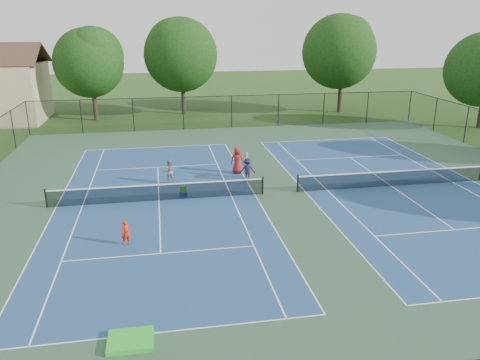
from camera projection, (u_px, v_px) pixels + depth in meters
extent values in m
plane|color=#234716|center=(280.00, 193.00, 27.33)|extent=(140.00, 140.00, 0.00)
cube|color=#2A4B33|center=(280.00, 193.00, 27.33)|extent=(36.00, 36.00, 0.01)
cube|color=navy|center=(159.00, 201.00, 26.18)|extent=(10.97, 23.77, 0.00)
cube|color=white|center=(157.00, 147.00, 37.26)|extent=(10.97, 0.06, 0.00)
cube|color=white|center=(163.00, 332.00, 15.10)|extent=(10.97, 0.06, 0.00)
cube|color=white|center=(56.00, 207.00, 25.28)|extent=(0.06, 23.77, 0.00)
cube|color=white|center=(255.00, 195.00, 27.08)|extent=(0.06, 23.77, 0.00)
cube|color=white|center=(83.00, 205.00, 25.50)|extent=(0.06, 23.77, 0.00)
cube|color=white|center=(231.00, 196.00, 26.86)|extent=(0.06, 23.77, 0.00)
cube|color=white|center=(158.00, 167.00, 32.14)|extent=(8.23, 0.06, 0.00)
cube|color=white|center=(161.00, 253.00, 20.21)|extent=(8.23, 0.06, 0.00)
cube|color=white|center=(159.00, 200.00, 26.18)|extent=(0.06, 12.80, 0.00)
cylinder|color=black|center=(46.00, 198.00, 25.03)|extent=(0.10, 0.10, 1.07)
cylinder|color=black|center=(263.00, 186.00, 26.99)|extent=(0.10, 0.10, 1.07)
cube|color=black|center=(158.00, 193.00, 26.03)|extent=(11.90, 0.01, 0.90)
cube|color=white|center=(158.00, 185.00, 25.88)|extent=(11.90, 0.04, 0.07)
cube|color=navy|center=(391.00, 186.00, 28.48)|extent=(10.97, 23.77, 0.00)
cube|color=white|center=(325.00, 140.00, 39.56)|extent=(10.97, 0.06, 0.00)
cube|color=white|center=(305.00, 191.00, 27.58)|extent=(0.06, 23.77, 0.00)
cube|color=white|center=(473.00, 181.00, 29.38)|extent=(0.06, 23.77, 0.00)
cube|color=white|center=(327.00, 190.00, 27.80)|extent=(0.06, 23.77, 0.00)
cube|color=white|center=(453.00, 182.00, 29.16)|extent=(0.06, 23.77, 0.00)
cube|color=white|center=(350.00, 157.00, 34.45)|extent=(8.23, 0.06, 0.00)
cube|color=white|center=(455.00, 230.00, 22.52)|extent=(8.23, 0.06, 0.00)
cube|color=white|center=(391.00, 186.00, 28.48)|extent=(0.06, 12.80, 0.00)
cylinder|color=black|center=(298.00, 183.00, 27.33)|extent=(0.10, 0.10, 1.07)
cube|color=black|center=(392.00, 179.00, 28.33)|extent=(11.90, 0.01, 0.90)
cube|color=white|center=(393.00, 171.00, 28.18)|extent=(11.90, 0.04, 0.07)
cylinder|color=black|center=(28.00, 119.00, 40.67)|extent=(0.08, 0.08, 3.00)
cylinder|color=black|center=(81.00, 117.00, 41.41)|extent=(0.08, 0.08, 3.00)
cylinder|color=black|center=(133.00, 115.00, 42.15)|extent=(0.08, 0.08, 3.00)
cylinder|color=black|center=(183.00, 114.00, 42.89)|extent=(0.08, 0.08, 3.00)
cylinder|color=black|center=(232.00, 112.00, 43.63)|extent=(0.08, 0.08, 3.00)
cylinder|color=black|center=(278.00, 110.00, 44.37)|extent=(0.08, 0.08, 3.00)
cylinder|color=black|center=(324.00, 109.00, 45.11)|extent=(0.08, 0.08, 3.00)
cylinder|color=black|center=(367.00, 108.00, 45.85)|extent=(0.08, 0.08, 3.00)
cylinder|color=black|center=(410.00, 106.00, 46.59)|extent=(0.08, 0.08, 3.00)
cylinder|color=black|center=(466.00, 125.00, 38.20)|extent=(0.08, 0.08, 3.00)
cylinder|color=black|center=(435.00, 115.00, 42.40)|extent=(0.08, 0.08, 3.00)
cylinder|color=black|center=(13.00, 130.00, 36.48)|extent=(0.08, 0.08, 3.00)
cube|color=black|center=(232.00, 112.00, 43.63)|extent=(36.00, 0.01, 3.00)
cube|color=black|center=(232.00, 96.00, 43.15)|extent=(36.00, 0.05, 0.05)
cylinder|color=#2D2116|center=(95.00, 101.00, 46.96)|extent=(0.44, 0.44, 3.78)
sphere|color=black|center=(91.00, 63.00, 45.75)|extent=(6.80, 6.80, 6.80)
sphere|color=black|center=(90.00, 56.00, 45.54)|extent=(5.58, 5.58, 5.58)
sphere|color=black|center=(89.00, 49.00, 45.32)|extent=(4.35, 4.35, 4.35)
cylinder|color=#2D2116|center=(183.00, 94.00, 50.25)|extent=(0.44, 0.44, 4.14)
sphere|color=black|center=(182.00, 54.00, 48.91)|extent=(7.60, 7.60, 7.60)
sphere|color=black|center=(181.00, 48.00, 48.71)|extent=(6.23, 6.23, 6.23)
sphere|color=black|center=(181.00, 42.00, 48.51)|extent=(4.86, 4.86, 4.86)
cylinder|color=#2D2116|center=(340.00, 92.00, 51.15)|extent=(0.44, 0.44, 4.32)
sphere|color=black|center=(343.00, 52.00, 49.76)|extent=(7.80, 7.80, 7.80)
sphere|color=black|center=(343.00, 46.00, 49.57)|extent=(6.40, 6.40, 6.40)
sphere|color=black|center=(344.00, 40.00, 49.37)|extent=(4.99, 4.99, 4.99)
imported|color=red|center=(126.00, 233.00, 20.84)|extent=(0.49, 0.39, 1.18)
imported|color=gray|center=(169.00, 171.00, 28.78)|extent=(0.77, 0.61, 1.56)
imported|color=silver|center=(246.00, 165.00, 29.66)|extent=(1.04, 0.98, 1.72)
imported|color=#1B1A3A|center=(247.00, 170.00, 29.16)|extent=(1.03, 0.67, 1.51)
imported|color=maroon|center=(237.00, 160.00, 30.67)|extent=(0.97, 0.75, 1.76)
cube|color=navy|center=(183.00, 194.00, 26.74)|extent=(0.43, 0.35, 0.29)
cube|color=green|center=(183.00, 189.00, 26.63)|extent=(0.36, 0.31, 0.36)
cube|color=green|center=(131.00, 341.00, 14.58)|extent=(1.42, 1.14, 0.16)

